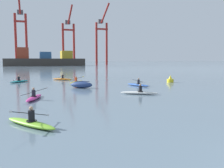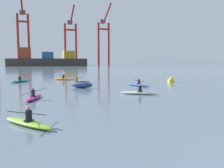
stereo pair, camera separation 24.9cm
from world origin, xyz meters
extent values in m
cube|color=#38332D|center=(-0.90, 118.90, 1.78)|extent=(37.95, 11.96, 3.57)
cube|color=#993823|center=(-11.34, 118.90, 6.19)|extent=(5.31, 8.37, 5.26)
cube|color=#2D5684|center=(-0.90, 118.90, 5.19)|extent=(5.31, 8.37, 3.25)
cube|color=#B29323|center=(9.53, 118.90, 5.50)|extent=(5.31, 8.37, 3.88)
cylinder|color=maroon|center=(-14.69, 126.10, 13.12)|extent=(1.20, 1.20, 26.23)
cylinder|color=maroon|center=(-9.60, 126.10, 13.12)|extent=(1.20, 1.20, 26.23)
cube|color=maroon|center=(-12.15, 126.10, 22.30)|extent=(6.29, 0.90, 0.90)
cylinder|color=maroon|center=(-12.15, 120.33, 30.34)|extent=(0.90, 12.05, 8.94)
cube|color=#47474C|center=(-12.15, 128.60, 27.23)|extent=(2.80, 2.80, 2.00)
cylinder|color=maroon|center=(9.40, 129.57, 11.46)|extent=(1.20, 1.20, 22.92)
cylinder|color=maroon|center=(15.45, 129.57, 11.46)|extent=(1.20, 1.20, 22.92)
cube|color=maroon|center=(12.42, 129.57, 19.48)|extent=(7.25, 0.90, 0.90)
cylinder|color=maroon|center=(12.42, 122.76, 26.44)|extent=(0.90, 14.03, 7.83)
cube|color=#47474C|center=(12.42, 132.07, 23.92)|extent=(2.80, 2.80, 2.00)
cylinder|color=maroon|center=(27.30, 124.93, 11.81)|extent=(1.20, 1.20, 23.63)
cylinder|color=maroon|center=(33.28, 124.93, 11.81)|extent=(1.20, 1.20, 23.63)
cube|color=maroon|center=(30.29, 124.93, 20.08)|extent=(7.18, 0.90, 0.90)
cylinder|color=maroon|center=(30.29, 118.33, 27.39)|extent=(0.90, 13.66, 8.32)
cube|color=#47474C|center=(30.29, 127.43, 24.63)|extent=(2.80, 2.80, 2.00)
ellipsoid|color=navy|center=(-2.59, 22.30, 0.35)|extent=(2.72, 2.48, 0.70)
cube|color=navy|center=(-2.59, 22.30, 0.73)|extent=(1.57, 1.26, 0.06)
cylinder|color=yellow|center=(10.22, 24.51, 0.23)|extent=(0.90, 0.90, 0.45)
cone|color=yellow|center=(10.22, 24.51, 0.73)|extent=(0.50, 0.49, 0.55)
ellipsoid|color=yellow|center=(-2.13, 27.83, 0.13)|extent=(2.52, 3.08, 0.26)
torus|color=black|center=(-2.19, 27.75, 0.27)|extent=(0.69, 0.69, 0.05)
cylinder|color=#DB471E|center=(-2.19, 27.75, 0.51)|extent=(0.30, 0.30, 0.50)
sphere|color=tan|center=(-2.19, 27.75, 0.86)|extent=(0.19, 0.19, 0.19)
cylinder|color=black|center=(-2.16, 27.79, 0.61)|extent=(1.66, 1.26, 0.54)
ellipsoid|color=yellow|center=(-2.97, 28.40, 0.35)|extent=(0.19, 0.15, 0.15)
ellipsoid|color=yellow|center=(-1.35, 27.18, 0.87)|extent=(0.19, 0.15, 0.15)
ellipsoid|color=#C13384|center=(-7.63, 16.13, 0.13)|extent=(1.62, 3.42, 0.26)
torus|color=black|center=(-7.66, 16.03, 0.27)|extent=(0.62, 0.62, 0.05)
cylinder|color=#23232D|center=(-7.66, 16.03, 0.51)|extent=(0.30, 0.30, 0.50)
sphere|color=tan|center=(-7.66, 16.03, 0.86)|extent=(0.19, 0.19, 0.19)
cylinder|color=black|center=(-7.64, 16.08, 0.61)|extent=(1.94, 0.66, 0.62)
ellipsoid|color=silver|center=(-8.60, 16.39, 0.32)|extent=(0.21, 0.10, 0.16)
ellipsoid|color=silver|center=(-6.69, 15.77, 0.90)|extent=(0.21, 0.10, 0.16)
ellipsoid|color=#2856B2|center=(4.11, 21.94, 0.13)|extent=(1.78, 3.39, 0.26)
torus|color=black|center=(4.14, 21.85, 0.27)|extent=(0.63, 0.63, 0.05)
cylinder|color=#23232D|center=(4.14, 21.85, 0.51)|extent=(0.30, 0.30, 0.50)
sphere|color=tan|center=(4.14, 21.85, 0.86)|extent=(0.19, 0.19, 0.19)
cylinder|color=black|center=(4.12, 21.89, 0.61)|extent=(1.93, 0.77, 0.50)
ellipsoid|color=silver|center=(3.17, 21.52, 0.85)|extent=(0.20, 0.11, 0.15)
ellipsoid|color=silver|center=(5.08, 22.26, 0.37)|extent=(0.20, 0.11, 0.15)
ellipsoid|color=orange|center=(-3.36, 33.17, 0.13)|extent=(2.92, 2.73, 0.26)
torus|color=black|center=(-3.29, 33.11, 0.27)|extent=(0.69, 0.69, 0.05)
cylinder|color=#23232D|center=(-3.29, 33.11, 0.51)|extent=(0.30, 0.30, 0.50)
sphere|color=tan|center=(-3.29, 33.11, 0.86)|extent=(0.19, 0.19, 0.19)
cylinder|color=black|center=(-3.32, 33.14, 0.61)|extent=(1.42, 1.56, 0.37)
ellipsoid|color=yellow|center=(-4.02, 32.37, 0.44)|extent=(0.16, 0.17, 0.14)
ellipsoid|color=yellow|center=(-2.63, 33.91, 0.78)|extent=(0.16, 0.17, 0.14)
ellipsoid|color=teal|center=(-9.38, 31.40, 0.13)|extent=(2.71, 2.94, 0.26)
torus|color=black|center=(-9.44, 31.33, 0.27)|extent=(0.69, 0.69, 0.05)
cylinder|color=black|center=(-9.44, 31.33, 0.51)|extent=(0.30, 0.30, 0.50)
sphere|color=tan|center=(-9.44, 31.33, 0.86)|extent=(0.19, 0.19, 0.19)
cylinder|color=black|center=(-9.41, 31.36, 0.61)|extent=(1.50, 1.34, 0.78)
ellipsoid|color=black|center=(-10.14, 32.01, 0.24)|extent=(0.18, 0.17, 0.17)
ellipsoid|color=black|center=(-8.68, 30.71, 0.98)|extent=(0.18, 0.17, 0.17)
ellipsoid|color=#7ABC2D|center=(-7.89, 8.42, 0.13)|extent=(2.51, 3.09, 0.26)
torus|color=black|center=(-7.83, 8.34, 0.27)|extent=(0.69, 0.69, 0.05)
cylinder|color=black|center=(-7.83, 8.34, 0.51)|extent=(0.30, 0.30, 0.50)
sphere|color=tan|center=(-7.83, 8.34, 0.86)|extent=(0.19, 0.19, 0.19)
cylinder|color=black|center=(-7.86, 8.38, 0.61)|extent=(1.65, 1.24, 0.59)
ellipsoid|color=silver|center=(-8.68, 7.78, 0.89)|extent=(0.19, 0.15, 0.15)
ellipsoid|color=silver|center=(-7.05, 8.98, 0.33)|extent=(0.19, 0.15, 0.15)
ellipsoid|color=silver|center=(1.37, 15.90, 0.13)|extent=(3.24, 2.23, 0.26)
torus|color=black|center=(1.46, 15.85, 0.27)|extent=(0.67, 0.67, 0.05)
cylinder|color=black|center=(1.46, 15.85, 0.51)|extent=(0.30, 0.30, 0.50)
sphere|color=tan|center=(1.46, 15.85, 0.86)|extent=(0.19, 0.19, 0.19)
cylinder|color=black|center=(1.42, 15.87, 0.61)|extent=(1.03, 1.72, 0.78)
ellipsoid|color=black|center=(0.92, 15.02, 0.24)|extent=(0.14, 0.20, 0.17)
ellipsoid|color=black|center=(1.91, 16.72, 0.98)|extent=(0.14, 0.20, 0.17)
camera|label=1|loc=(-7.76, -2.99, 3.13)|focal=37.44mm
camera|label=2|loc=(-7.53, -3.07, 3.13)|focal=37.44mm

